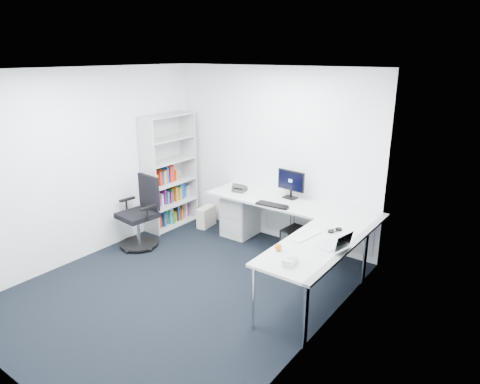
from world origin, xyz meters
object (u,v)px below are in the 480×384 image
Objects in this scene: bookshelf at (169,172)px; laptop at (330,237)px; l_desk at (277,235)px; monitor at (291,184)px; task_chair at (137,213)px.

bookshelf is 6.34× the size of laptop.
l_desk is 1.38× the size of bookshelf.
laptop is at bearing -39.05° from monitor.
bookshelf reaches higher than l_desk.
monitor reaches higher than task_chair.
task_chair is at bearing -155.75° from l_desk.
monitor is at bearing 146.65° from laptop.
l_desk is at bearing -73.12° from monitor.
monitor reaches higher than laptop.
l_desk is at bearing -1.32° from bookshelf.
l_desk is 2.43× the size of task_chair.
laptop reaches higher than l_desk.
laptop is (1.10, -0.68, 0.50)m from l_desk.
bookshelf reaches higher than task_chair.
bookshelf is at bearing -161.05° from monitor.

